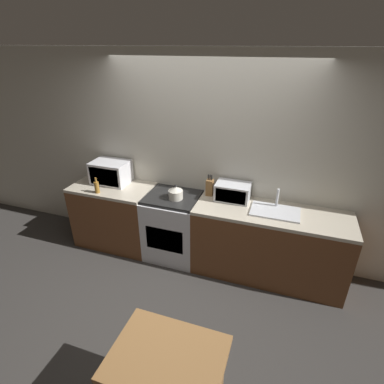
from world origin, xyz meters
TOP-DOWN VIEW (x-y plane):
  - ground_plane at (0.00, 0.00)m, footprint 16.00×16.00m
  - wall_back at (0.00, 1.09)m, footprint 10.00×0.06m
  - counter_left_run at (-1.24, 0.75)m, footprint 1.08×0.62m
  - counter_right_run at (0.88, 0.75)m, footprint 1.78×0.62m
  - stove_range at (-0.35, 0.75)m, footprint 0.69×0.62m
  - kettle at (-0.28, 0.70)m, footprint 0.18×0.18m
  - microwave at (-1.30, 0.86)m, footprint 0.49×0.36m
  - bottle at (-1.30, 0.52)m, footprint 0.06×0.06m
  - knife_block at (0.08, 0.93)m, footprint 0.09×0.09m
  - toaster_oven at (0.38, 0.90)m, footprint 0.41×0.28m
  - sink_basin at (0.91, 0.76)m, footprint 0.55×0.34m
  - dining_table at (0.38, -1.15)m, footprint 0.79×0.60m

SIDE VIEW (x-z plane):
  - ground_plane at x=0.00m, z-range 0.00..0.00m
  - stove_range at x=-0.35m, z-range 0.00..0.90m
  - counter_left_run at x=-1.24m, z-range 0.00..0.90m
  - counter_right_run at x=0.88m, z-range 0.00..0.90m
  - dining_table at x=0.38m, z-range 0.25..0.98m
  - sink_basin at x=0.91m, z-range 0.80..1.04m
  - kettle at x=-0.28m, z-range 0.89..1.07m
  - bottle at x=-1.30m, z-range 0.88..1.09m
  - toaster_oven at x=0.38m, z-range 0.90..1.11m
  - knife_block at x=0.08m, z-range 0.87..1.15m
  - microwave at x=-1.30m, z-range 0.90..1.20m
  - wall_back at x=0.00m, z-range 0.00..2.60m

